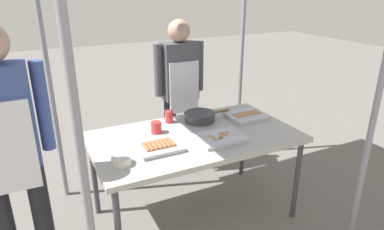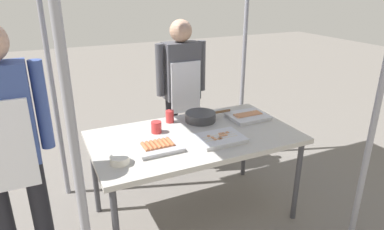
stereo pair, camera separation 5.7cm
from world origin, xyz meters
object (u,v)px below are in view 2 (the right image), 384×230
object	(u,v)px
condiment_bowl	(120,160)
drink_cup_by_wok	(156,127)
vendor_woman	(182,85)
tray_grilled_sausages	(158,146)
cooking_wok	(201,116)
customer_nearby	(6,140)
stall_table	(195,141)
tray_meat_skewers	(220,138)
tray_pork_links	(248,116)
drink_cup_near_edge	(170,116)

from	to	relation	value
condiment_bowl	drink_cup_by_wok	bearing A→B (deg)	44.06
drink_cup_by_wok	vendor_woman	size ratio (longest dim) A/B	0.06
tray_grilled_sausages	cooking_wok	bearing A→B (deg)	34.41
customer_nearby	cooking_wok	bearing A→B (deg)	13.66
condiment_bowl	vendor_woman	xyz separation A→B (m)	(0.87, 1.00, 0.14)
tray_grilled_sausages	customer_nearby	bearing A→B (deg)	179.85
stall_table	tray_meat_skewers	xyz separation A→B (m)	(0.13, -0.17, 0.07)
tray_pork_links	condiment_bowl	distance (m)	1.26
cooking_wok	vendor_woman	size ratio (longest dim) A/B	0.27
stall_table	customer_nearby	bearing A→B (deg)	-175.23
tray_meat_skewers	cooking_wok	world-z (taller)	cooking_wok
condiment_bowl	drink_cup_near_edge	bearing A→B (deg)	43.39
vendor_woman	cooking_wok	bearing A→B (deg)	83.93
condiment_bowl	tray_pork_links	bearing A→B (deg)	15.10
drink_cup_by_wok	vendor_woman	xyz separation A→B (m)	(0.49, 0.63, 0.12)
tray_grilled_sausages	drink_cup_near_edge	bearing A→B (deg)	58.95
cooking_wok	vendor_woman	world-z (taller)	vendor_woman
tray_grilled_sausages	tray_pork_links	bearing A→B (deg)	14.36
tray_meat_skewers	customer_nearby	size ratio (longest dim) A/B	0.21
tray_grilled_sausages	tray_meat_skewers	xyz separation A→B (m)	(0.47, -0.06, -0.00)
drink_cup_near_edge	customer_nearby	bearing A→B (deg)	-159.95
condiment_bowl	vendor_woman	world-z (taller)	vendor_woman
condiment_bowl	drink_cup_near_edge	size ratio (longest dim) A/B	1.25
drink_cup_by_wok	cooking_wok	bearing A→B (deg)	9.88
tray_grilled_sausages	drink_cup_near_edge	world-z (taller)	drink_cup_near_edge
cooking_wok	drink_cup_by_wok	bearing A→B (deg)	-170.12
tray_grilled_sausages	vendor_woman	xyz separation A→B (m)	(0.57, 0.91, 0.14)
tray_pork_links	tray_meat_skewers	bearing A→B (deg)	-146.59
cooking_wok	condiment_bowl	world-z (taller)	cooking_wok
vendor_woman	drink_cup_near_edge	bearing A→B (deg)	56.36
tray_meat_skewers	condiment_bowl	world-z (taller)	condiment_bowl
tray_pork_links	drink_cup_by_wok	world-z (taller)	drink_cup_by_wok
tray_pork_links	drink_cup_by_wok	xyz separation A→B (m)	(-0.83, 0.04, 0.03)
tray_grilled_sausages	drink_cup_by_wok	world-z (taller)	drink_cup_by_wok
cooking_wok	drink_cup_by_wok	size ratio (longest dim) A/B	4.56
tray_grilled_sausages	customer_nearby	size ratio (longest dim) A/B	0.19
tray_meat_skewers	vendor_woman	xyz separation A→B (m)	(0.10, 0.97, 0.15)
tray_meat_skewers	cooking_wok	distance (m)	0.42
condiment_bowl	drink_cup_near_edge	world-z (taller)	drink_cup_near_edge
stall_table	condiment_bowl	xyz separation A→B (m)	(-0.64, -0.20, 0.08)
tray_grilled_sausages	drink_cup_by_wok	size ratio (longest dim) A/B	3.45
customer_nearby	drink_cup_near_edge	bearing A→B (deg)	20.05
tray_pork_links	condiment_bowl	size ratio (longest dim) A/B	2.58
stall_table	drink_cup_near_edge	bearing A→B (deg)	103.54
tray_pork_links	drink_cup_near_edge	world-z (taller)	drink_cup_near_edge
tray_meat_skewers	drink_cup_near_edge	world-z (taller)	drink_cup_near_edge
tray_pork_links	cooking_wok	world-z (taller)	cooking_wok
drink_cup_near_edge	customer_nearby	distance (m)	1.29
drink_cup_near_edge	vendor_woman	distance (m)	0.57
drink_cup_near_edge	vendor_woman	xyz separation A→B (m)	(0.31, 0.47, 0.11)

